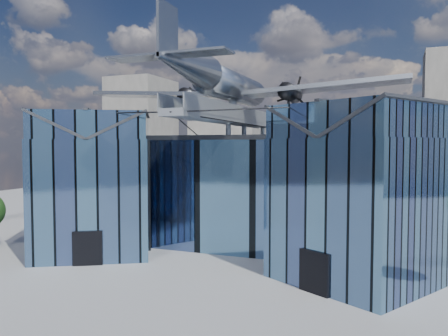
% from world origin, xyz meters
% --- Properties ---
extents(ground_plane, '(120.00, 120.00, 0.00)m').
position_xyz_m(ground_plane, '(0.00, 0.00, 0.00)').
color(ground_plane, gray).
extents(museum, '(32.88, 24.50, 17.60)m').
position_xyz_m(museum, '(0.00, 5.82, 5.54)').
color(museum, '#496B96').
rests_on(museum, ground).
extents(bg_towers, '(77.00, 24.50, 26.00)m').
position_xyz_m(bg_towers, '(1.45, 50.49, 10.01)').
color(bg_towers, slate).
rests_on(bg_towers, ground).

